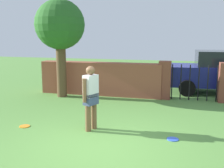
% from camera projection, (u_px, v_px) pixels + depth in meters
% --- Properties ---
extents(ground_plane, '(40.00, 40.00, 0.00)m').
position_uv_depth(ground_plane, '(99.00, 148.00, 5.81)').
color(ground_plane, '#568C3D').
extents(brick_wall, '(4.80, 0.50, 1.29)m').
position_uv_depth(brick_wall, '(100.00, 79.00, 10.78)').
color(brick_wall, brown).
rests_on(brick_wall, ground).
extents(tree, '(1.85, 1.85, 3.66)m').
position_uv_depth(tree, '(60.00, 26.00, 10.15)').
color(tree, brown).
rests_on(tree, ground).
extents(person, '(0.34, 0.51, 1.62)m').
position_uv_depth(person, '(91.00, 95.00, 6.76)').
color(person, brown).
rests_on(person, ground).
extents(fence_gate, '(2.54, 0.44, 1.40)m').
position_uv_depth(fence_gate, '(194.00, 81.00, 9.89)').
color(fence_gate, brown).
rests_on(fence_gate, ground).
extents(car, '(4.28, 2.09, 1.72)m').
position_uv_depth(car, '(221.00, 72.00, 11.02)').
color(car, navy).
rests_on(car, ground).
extents(frisbee_orange, '(0.27, 0.27, 0.02)m').
position_uv_depth(frisbee_orange, '(25.00, 126.00, 7.16)').
color(frisbee_orange, orange).
rests_on(frisbee_orange, ground).
extents(frisbee_blue, '(0.27, 0.27, 0.02)m').
position_uv_depth(frisbee_blue, '(173.00, 139.00, 6.28)').
color(frisbee_blue, blue).
rests_on(frisbee_blue, ground).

